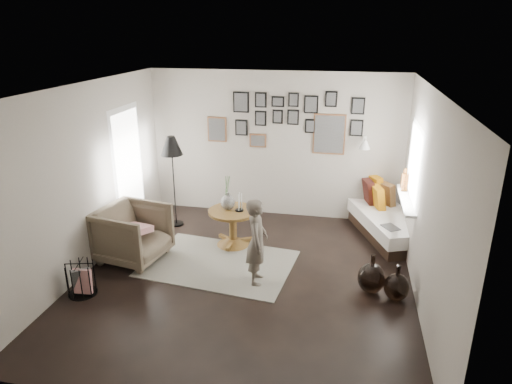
% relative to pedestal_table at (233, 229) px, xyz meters
% --- Properties ---
extents(ground, '(4.80, 4.80, 0.00)m').
position_rel_pedestal_table_xyz_m(ground, '(0.42, -0.96, -0.28)').
color(ground, black).
rests_on(ground, ground).
extents(wall_back, '(4.50, 0.00, 4.50)m').
position_rel_pedestal_table_xyz_m(wall_back, '(0.42, 1.44, 1.02)').
color(wall_back, '#A59C90').
rests_on(wall_back, ground).
extents(wall_front, '(4.50, 0.00, 4.50)m').
position_rel_pedestal_table_xyz_m(wall_front, '(0.42, -3.36, 1.02)').
color(wall_front, '#A59C90').
rests_on(wall_front, ground).
extents(wall_left, '(0.00, 4.80, 4.80)m').
position_rel_pedestal_table_xyz_m(wall_left, '(-1.83, -0.96, 1.02)').
color(wall_left, '#A59C90').
rests_on(wall_left, ground).
extents(wall_right, '(0.00, 4.80, 4.80)m').
position_rel_pedestal_table_xyz_m(wall_right, '(2.67, -0.96, 1.02)').
color(wall_right, '#A59C90').
rests_on(wall_right, ground).
extents(ceiling, '(4.80, 4.80, 0.00)m').
position_rel_pedestal_table_xyz_m(ceiling, '(0.42, -0.96, 2.32)').
color(ceiling, white).
rests_on(ceiling, wall_back).
extents(door_left, '(0.00, 2.14, 2.14)m').
position_rel_pedestal_table_xyz_m(door_left, '(-1.82, 0.24, 0.77)').
color(door_left, white).
rests_on(door_left, wall_left).
extents(window_right, '(0.15, 1.32, 1.30)m').
position_rel_pedestal_table_xyz_m(window_right, '(2.59, 0.38, 0.65)').
color(window_right, white).
rests_on(window_right, wall_right).
extents(gallery_wall, '(2.74, 0.03, 1.08)m').
position_rel_pedestal_table_xyz_m(gallery_wall, '(0.70, 1.42, 1.47)').
color(gallery_wall, brown).
rests_on(gallery_wall, wall_back).
extents(wall_sconce, '(0.18, 0.36, 0.16)m').
position_rel_pedestal_table_xyz_m(wall_sconce, '(1.97, 1.17, 1.19)').
color(wall_sconce, white).
rests_on(wall_sconce, wall_back).
extents(rug, '(2.27, 1.71, 0.01)m').
position_rel_pedestal_table_xyz_m(rug, '(-0.05, -0.64, -0.27)').
color(rug, beige).
rests_on(rug, ground).
extents(pedestal_table, '(0.76, 0.76, 0.60)m').
position_rel_pedestal_table_xyz_m(pedestal_table, '(0.00, 0.00, 0.00)').
color(pedestal_table, brown).
rests_on(pedestal_table, ground).
extents(vase, '(0.22, 0.22, 0.54)m').
position_rel_pedestal_table_xyz_m(vase, '(-0.08, 0.02, 0.49)').
color(vase, black).
rests_on(vase, pedestal_table).
extents(candles, '(0.13, 0.13, 0.28)m').
position_rel_pedestal_table_xyz_m(candles, '(0.11, 0.00, 0.46)').
color(candles, black).
rests_on(candles, pedestal_table).
extents(daybed, '(1.35, 1.92, 0.87)m').
position_rel_pedestal_table_xyz_m(daybed, '(2.42, 0.90, -0.01)').
color(daybed, black).
rests_on(daybed, ground).
extents(magazine_on_daybed, '(0.31, 0.33, 0.01)m').
position_rel_pedestal_table_xyz_m(magazine_on_daybed, '(2.42, 0.27, 0.13)').
color(magazine_on_daybed, black).
rests_on(magazine_on_daybed, daybed).
extents(armchair, '(1.06, 1.04, 0.83)m').
position_rel_pedestal_table_xyz_m(armchair, '(-1.33, -0.75, 0.14)').
color(armchair, brown).
rests_on(armchair, ground).
extents(armchair_cushion, '(0.45, 0.46, 0.17)m').
position_rel_pedestal_table_xyz_m(armchair_cushion, '(-1.30, -0.70, 0.20)').
color(armchair_cushion, beige).
rests_on(armchair_cushion, armchair).
extents(floor_lamp, '(0.37, 0.37, 1.59)m').
position_rel_pedestal_table_xyz_m(floor_lamp, '(-1.18, 0.58, 1.09)').
color(floor_lamp, black).
rests_on(floor_lamp, ground).
extents(magazine_basket, '(0.43, 0.43, 0.44)m').
position_rel_pedestal_table_xyz_m(magazine_basket, '(-1.58, -1.77, -0.06)').
color(magazine_basket, black).
rests_on(magazine_basket, ground).
extents(demijohn_large, '(0.36, 0.36, 0.54)m').
position_rel_pedestal_table_xyz_m(demijohn_large, '(2.11, -0.98, -0.07)').
color(demijohn_large, black).
rests_on(demijohn_large, ground).
extents(demijohn_small, '(0.32, 0.32, 0.49)m').
position_rel_pedestal_table_xyz_m(demijohn_small, '(2.42, -1.10, -0.09)').
color(demijohn_small, black).
rests_on(demijohn_small, ground).
extents(child, '(0.34, 0.47, 1.20)m').
position_rel_pedestal_table_xyz_m(child, '(0.59, -1.02, 0.32)').
color(child, '#595046').
rests_on(child, ground).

